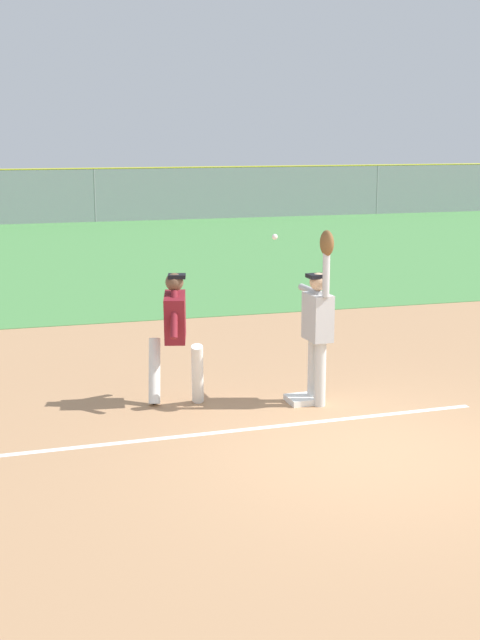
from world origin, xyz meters
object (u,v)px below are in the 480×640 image
object	(u,v)px
fielder	(318,320)
parked_car_green	(238,196)
baseball	(275,237)
first_base	(302,399)
parked_car_tan	(87,198)
runner	(175,329)

from	to	relation	value
fielder	parked_car_green	world-z (taller)	fielder
baseball	fielder	bearing A→B (deg)	-31.50
first_base	parked_car_tan	xyz separation A→B (m)	(0.15, 26.86, 0.63)
first_base	parked_car_tan	bearing A→B (deg)	89.69
runner	parked_car_tan	distance (m)	26.53
parked_car_green	parked_car_tan	bearing A→B (deg)	175.10
runner	parked_car_tan	xyz separation A→B (m)	(1.74, 26.47, -0.32)
parked_car_green	fielder	bearing A→B (deg)	-103.31
runner	first_base	bearing A→B (deg)	0.64
baseball	parked_car_tan	size ratio (longest dim) A/B	0.02
fielder	baseball	bearing A→B (deg)	-35.37
first_base	runner	distance (m)	1.90
first_base	runner	world-z (taller)	runner
parked_car_tan	first_base	bearing A→B (deg)	-84.72
first_base	parked_car_tan	world-z (taller)	parked_car_tan
runner	baseball	xyz separation A→B (m)	(1.26, -0.19, 1.16)
parked_car_green	baseball	bearing A→B (deg)	-104.48
parked_car_tan	parked_car_green	size ratio (longest dim) A/B	1.03
runner	baseball	size ratio (longest dim) A/B	23.24
first_base	baseball	world-z (taller)	baseball
first_base	parked_car_green	distance (m)	27.08
first_base	fielder	world-z (taller)	fielder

